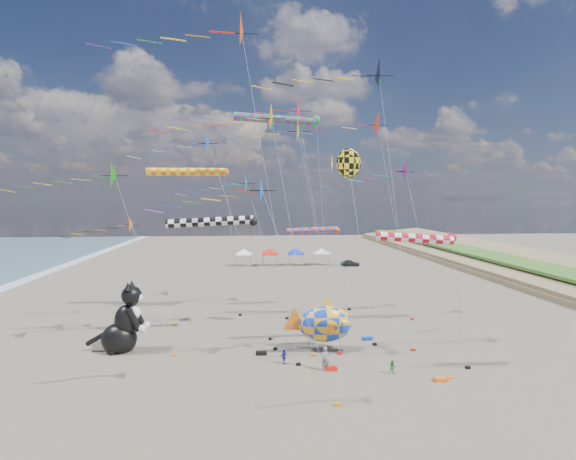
% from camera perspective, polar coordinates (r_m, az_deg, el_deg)
% --- Properties ---
extents(ground, '(260.00, 260.00, 0.00)m').
position_cam_1_polar(ground, '(28.73, 6.39, -22.50)').
color(ground, brown).
rests_on(ground, ground).
extents(delta_kite_0, '(12.27, 2.67, 24.11)m').
position_cam_1_polar(delta_kite_0, '(38.58, 11.25, 18.49)').
color(delta_kite_0, black).
rests_on(delta_kite_0, ground).
extents(delta_kite_1, '(12.14, 2.44, 20.36)m').
position_cam_1_polar(delta_kite_1, '(35.95, -3.26, 13.68)').
color(delta_kite_1, '#FEAE0A').
rests_on(delta_kite_1, ground).
extents(delta_kite_2, '(10.64, 1.67, 14.18)m').
position_cam_1_polar(delta_kite_2, '(26.46, -5.47, 4.25)').
color(delta_kite_2, blue).
rests_on(delta_kite_2, ground).
extents(delta_kite_3, '(12.22, 2.77, 21.92)m').
position_cam_1_polar(delta_kite_3, '(47.92, 12.07, 12.89)').
color(delta_kite_3, red).
rests_on(delta_kite_3, ground).
extents(delta_kite_4, '(13.42, 2.70, 26.14)m').
position_cam_1_polar(delta_kite_4, '(35.45, -5.62, 23.27)').
color(delta_kite_4, '#EE410C').
rests_on(delta_kite_4, ground).
extents(delta_kite_5, '(10.30, 1.67, 11.05)m').
position_cam_1_polar(delta_kite_5, '(47.17, -20.39, 0.09)').
color(delta_kite_5, '#FD5210').
rests_on(delta_kite_5, ground).
extents(delta_kite_6, '(10.29, 1.91, 18.33)m').
position_cam_1_polar(delta_kite_6, '(37.51, -9.46, 10.41)').
color(delta_kite_6, blue).
rests_on(delta_kite_6, ground).
extents(delta_kite_7, '(15.97, 3.15, 24.09)m').
position_cam_1_polar(delta_kite_7, '(50.19, 1.10, 14.88)').
color(delta_kite_7, red).
rests_on(delta_kite_7, ground).
extents(delta_kite_8, '(11.13, 2.31, 15.83)m').
position_cam_1_polar(delta_kite_8, '(37.72, -20.39, 6.14)').
color(delta_kite_8, '#178010').
rests_on(delta_kite_8, ground).
extents(delta_kite_9, '(12.31, 2.61, 20.86)m').
position_cam_1_polar(delta_kite_9, '(44.61, 0.08, 12.38)').
color(delta_kite_9, orange).
rests_on(delta_kite_9, ground).
extents(delta_kite_10, '(8.73, 1.60, 15.60)m').
position_cam_1_polar(delta_kite_10, '(31.63, 13.60, 6.73)').
color(delta_kite_10, '#6A1B8A').
rests_on(delta_kite_10, ground).
extents(delta_kite_11, '(10.75, 1.99, 15.46)m').
position_cam_1_polar(delta_kite_11, '(46.86, -6.00, 5.58)').
color(delta_kite_11, '#139DC2').
rests_on(delta_kite_11, ground).
extents(windsock_0, '(9.29, 0.80, 11.18)m').
position_cam_1_polar(windsock_0, '(40.05, -9.28, 0.99)').
color(windsock_0, black).
rests_on(windsock_0, ground).
extents(windsock_1, '(7.43, 0.71, 9.61)m').
position_cam_1_polar(windsock_1, '(50.69, 3.46, -0.10)').
color(windsock_1, red).
rests_on(windsock_1, ground).
extents(windsock_2, '(9.88, 0.89, 21.12)m').
position_cam_1_polar(windsock_2, '(45.88, -1.04, 13.78)').
color(windsock_2, '#178339').
rests_on(windsock_2, ground).
extents(windsock_3, '(9.89, 0.88, 16.10)m').
position_cam_1_polar(windsock_3, '(49.08, -12.31, 7.18)').
color(windsock_3, orange).
rests_on(windsock_3, ground).
extents(windsock_4, '(7.36, 0.69, 10.28)m').
position_cam_1_polar(windsock_4, '(34.13, 16.32, -1.11)').
color(windsock_4, red).
rests_on(windsock_4, ground).
extents(angelfish_kite, '(3.74, 3.02, 17.27)m').
position_cam_1_polar(angelfish_kite, '(40.66, 7.44, 8.22)').
color(angelfish_kite, yellow).
rests_on(angelfish_kite, ground).
extents(cat_inflatable, '(4.58, 2.53, 5.98)m').
position_cam_1_polar(cat_inflatable, '(40.54, -20.25, -10.26)').
color(cat_inflatable, black).
rests_on(cat_inflatable, ground).
extents(fish_inflatable, '(6.17, 2.91, 4.65)m').
position_cam_1_polar(fish_inflatable, '(38.62, 4.69, -11.78)').
color(fish_inflatable, blue).
rests_on(fish_inflatable, ground).
extents(person_adult, '(0.69, 0.48, 1.82)m').
position_cam_1_polar(person_adult, '(34.80, 4.80, -16.01)').
color(person_adult, slate).
rests_on(person_adult, ground).
extents(child_green, '(0.59, 0.51, 1.03)m').
position_cam_1_polar(child_green, '(35.13, 13.14, -16.58)').
color(child_green, '#237C28').
rests_on(child_green, ground).
extents(child_blue, '(0.72, 0.61, 1.15)m').
position_cam_1_polar(child_blue, '(36.10, -0.51, -15.80)').
color(child_blue, navy).
rests_on(child_blue, ground).
extents(kite_bag_0, '(0.90, 0.44, 0.30)m').
position_cam_1_polar(kite_bag_0, '(35.17, 5.48, -17.11)').
color(kite_bag_0, red).
rests_on(kite_bag_0, ground).
extents(kite_bag_1, '(0.90, 0.44, 0.30)m').
position_cam_1_polar(kite_bag_1, '(38.26, -3.42, -15.33)').
color(kite_bag_1, black).
rests_on(kite_bag_1, ground).
extents(kite_bag_2, '(0.90, 0.44, 0.30)m').
position_cam_1_polar(kite_bag_2, '(42.44, 10.01, -13.41)').
color(kite_bag_2, '#123AB4').
rests_on(kite_bag_2, ground).
extents(kite_bag_3, '(0.90, 0.44, 0.30)m').
position_cam_1_polar(kite_bag_3, '(34.82, 18.80, -17.53)').
color(kite_bag_3, orange).
rests_on(kite_bag_3, ground).
extents(tent_row, '(19.20, 4.20, 3.80)m').
position_cam_1_polar(tent_row, '(85.98, -0.65, -2.45)').
color(tent_row, white).
rests_on(tent_row, ground).
extents(parked_car, '(3.73, 1.88, 1.22)m').
position_cam_1_polar(parked_car, '(86.28, 7.91, -4.17)').
color(parked_car, '#26262D').
rests_on(parked_car, ground).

